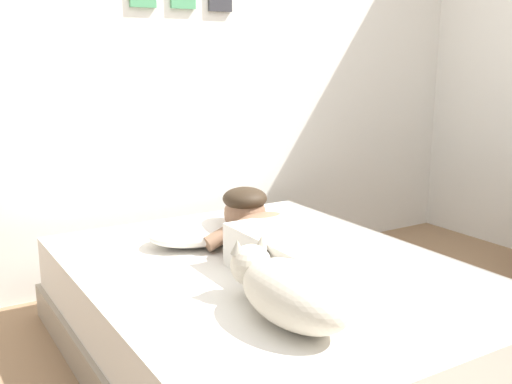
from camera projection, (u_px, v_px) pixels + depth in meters
name	position (u px, v px, depth m)	size (l,w,h in m)	color
back_wall	(180.00, 54.00, 3.31)	(3.98, 0.12, 2.50)	silver
bed	(272.00, 314.00, 2.48)	(1.50, 1.92, 0.40)	gray
pillow	(203.00, 231.00, 2.75)	(0.52, 0.32, 0.11)	white
person_lying	(290.00, 244.00, 2.40)	(0.43, 0.92, 0.27)	silver
dog	(289.00, 290.00, 1.93)	(0.26, 0.57, 0.21)	beige
coffee_cup	(231.00, 229.00, 2.84)	(0.12, 0.09, 0.07)	#D84C47
cell_phone	(382.00, 279.00, 2.30)	(0.07, 0.14, 0.01)	black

